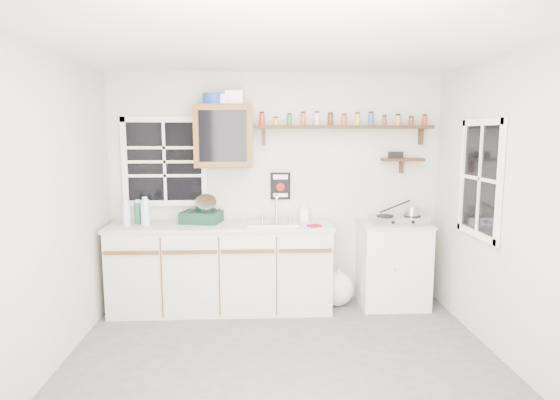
{
  "coord_description": "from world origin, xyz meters",
  "views": [
    {
      "loc": [
        -0.2,
        -3.51,
        1.85
      ],
      "look_at": [
        -0.01,
        0.55,
        1.27
      ],
      "focal_mm": 30.0,
      "sensor_mm": 36.0,
      "label": 1
    }
  ],
  "objects": [
    {
      "name": "secondary_shelf",
      "position": [
        1.36,
        1.52,
        1.58
      ],
      "size": [
        0.45,
        0.16,
        0.24
      ],
      "color": "black",
      "rests_on": "wall_back"
    },
    {
      "name": "soap_bottle",
      "position": [
        0.3,
        1.46,
        1.02
      ],
      "size": [
        0.1,
        0.1,
        0.19
      ],
      "primitive_type": "imported",
      "rotation": [
        0.0,
        0.0,
        0.14
      ],
      "color": "silver",
      "rests_on": "main_cabinet"
    },
    {
      "name": "sink",
      "position": [
        -0.05,
        1.3,
        0.93
      ],
      "size": [
        0.52,
        0.44,
        0.29
      ],
      "color": "#B6B6BB",
      "rests_on": "main_cabinet"
    },
    {
      "name": "right_cabinet",
      "position": [
        1.25,
        1.32,
        0.46
      ],
      "size": [
        0.73,
        0.57,
        0.91
      ],
      "color": "silver",
      "rests_on": "floor"
    },
    {
      "name": "water_bottles",
      "position": [
        -1.43,
        1.28,
        1.05
      ],
      "size": [
        0.27,
        0.19,
        0.29
      ],
      "color": "silver",
      "rests_on": "main_cabinet"
    },
    {
      "name": "trash_bag",
      "position": [
        0.65,
        1.33,
        0.19
      ],
      "size": [
        0.39,
        0.35,
        0.45
      ],
      "color": "silver",
      "rests_on": "floor"
    },
    {
      "name": "main_cabinet",
      "position": [
        -0.58,
        1.3,
        0.46
      ],
      "size": [
        2.31,
        0.63,
        0.92
      ],
      "color": "beige",
      "rests_on": "floor"
    },
    {
      "name": "warning_sign",
      "position": [
        0.05,
        1.59,
        1.28
      ],
      "size": [
        0.22,
        0.02,
        0.3
      ],
      "color": "black",
      "rests_on": "wall_back"
    },
    {
      "name": "room",
      "position": [
        0.0,
        0.0,
        1.25
      ],
      "size": [
        3.64,
        3.24,
        2.54
      ],
      "color": "#49494B",
      "rests_on": "ground"
    },
    {
      "name": "dish_rack",
      "position": [
        -0.78,
        1.37,
        1.02
      ],
      "size": [
        0.46,
        0.38,
        0.3
      ],
      "rotation": [
        0.0,
        0.0,
        -0.23
      ],
      "color": "#10321F",
      "rests_on": "main_cabinet"
    },
    {
      "name": "spice_shelf",
      "position": [
        0.72,
        1.51,
        1.93
      ],
      "size": [
        1.91,
        0.18,
        0.35
      ],
      "color": "black",
      "rests_on": "wall_back"
    },
    {
      "name": "upper_cabinet",
      "position": [
        -0.55,
        1.44,
        1.82
      ],
      "size": [
        0.6,
        0.32,
        0.65
      ],
      "color": "brown",
      "rests_on": "wall_back"
    },
    {
      "name": "rag",
      "position": [
        0.37,
        1.1,
        0.93
      ],
      "size": [
        0.16,
        0.15,
        0.02
      ],
      "primitive_type": "cube",
      "rotation": [
        0.0,
        0.0,
        0.42
      ],
      "color": "maroon",
      "rests_on": "main_cabinet"
    },
    {
      "name": "hotplate",
      "position": [
        1.29,
        1.3,
        0.95
      ],
      "size": [
        0.59,
        0.32,
        0.08
      ],
      "rotation": [
        0.0,
        0.0,
        0.02
      ],
      "color": "#B6B6BB",
      "rests_on": "right_cabinet"
    },
    {
      "name": "window_right",
      "position": [
        1.79,
        0.55,
        1.45
      ],
      "size": [
        0.03,
        0.78,
        1.08
      ],
      "color": "black",
      "rests_on": "wall_back"
    },
    {
      "name": "saucepan",
      "position": [
        1.43,
        1.31,
        1.04
      ],
      "size": [
        0.4,
        0.23,
        0.17
      ],
      "rotation": [
        0.0,
        0.0,
        -0.37
      ],
      "color": "#B6B6BB",
      "rests_on": "hotplate"
    },
    {
      "name": "window_back",
      "position": [
        -1.2,
        1.59,
        1.55
      ],
      "size": [
        0.93,
        0.03,
        0.98
      ],
      "color": "black",
      "rests_on": "wall_back"
    },
    {
      "name": "upper_cabinet_clutter",
      "position": [
        -0.56,
        1.44,
        2.21
      ],
      "size": [
        0.42,
        0.24,
        0.14
      ],
      "color": "navy",
      "rests_on": "upper_cabinet"
    }
  ]
}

